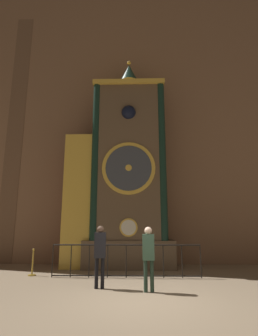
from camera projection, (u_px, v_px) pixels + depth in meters
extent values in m
plane|color=#847056|center=(142.00, 301.00, 6.47)|extent=(28.00, 28.00, 0.00)
cube|color=#846047|center=(138.00, 116.00, 14.21)|extent=(24.00, 0.30, 15.29)
cube|color=brown|center=(16.00, 129.00, 14.11)|extent=(0.90, 0.12, 13.76)
cube|color=brown|center=(129.00, 254.00, 11.59)|extent=(3.98, 1.61, 1.18)
cube|color=brown|center=(129.00, 159.00, 12.51)|extent=(3.18, 1.40, 7.46)
cube|color=gold|center=(129.00, 89.00, 13.18)|extent=(3.44, 1.54, 0.20)
cylinder|color=gold|center=(129.00, 227.00, 11.12)|extent=(0.77, 0.05, 0.77)
cylinder|color=silver|center=(129.00, 227.00, 11.09)|extent=(0.63, 0.03, 0.63)
cylinder|color=gold|center=(129.00, 168.00, 11.67)|extent=(2.39, 0.07, 2.39)
cylinder|color=#3D424C|center=(129.00, 168.00, 11.63)|extent=(2.05, 0.04, 2.05)
cylinder|color=gold|center=(129.00, 168.00, 11.61)|extent=(0.29, 0.03, 0.29)
cube|color=#3A2D21|center=(129.00, 116.00, 12.75)|extent=(0.85, 0.42, 0.85)
sphere|color=black|center=(129.00, 113.00, 12.32)|extent=(0.68, 0.68, 0.68)
cylinder|color=#142D23|center=(95.00, 156.00, 11.97)|extent=(0.35, 0.35, 7.46)
cylinder|color=#142D23|center=(162.00, 156.00, 11.89)|extent=(0.35, 0.35, 7.46)
cylinder|color=gold|center=(129.00, 85.00, 13.33)|extent=(1.01, 1.01, 0.30)
cone|color=#163227|center=(129.00, 74.00, 13.47)|extent=(0.96, 0.96, 1.01)
sphere|color=gold|center=(129.00, 63.00, 13.60)|extent=(0.20, 0.20, 0.20)
cube|color=maroon|center=(80.00, 200.00, 12.21)|extent=(1.28, 1.19, 5.98)
cube|color=gold|center=(77.00, 198.00, 11.61)|extent=(1.34, 0.06, 5.98)
cylinder|color=black|center=(53.00, 261.00, 9.51)|extent=(0.04, 0.04, 1.14)
cylinder|color=black|center=(71.00, 261.00, 9.49)|extent=(0.04, 0.04, 1.14)
cylinder|color=black|center=(89.00, 261.00, 9.47)|extent=(0.04, 0.04, 1.14)
cylinder|color=black|center=(108.00, 261.00, 9.46)|extent=(0.04, 0.04, 1.14)
cylinder|color=black|center=(126.00, 261.00, 9.44)|extent=(0.04, 0.04, 1.14)
cylinder|color=black|center=(145.00, 261.00, 9.42)|extent=(0.04, 0.04, 1.14)
cylinder|color=black|center=(163.00, 261.00, 9.41)|extent=(0.04, 0.04, 1.14)
cylinder|color=black|center=(182.00, 261.00, 9.39)|extent=(0.04, 0.04, 1.14)
cylinder|color=black|center=(201.00, 261.00, 9.37)|extent=(0.04, 0.04, 1.14)
cylinder|color=black|center=(126.00, 245.00, 9.56)|extent=(5.36, 0.05, 0.05)
cylinder|color=black|center=(126.00, 276.00, 9.33)|extent=(5.36, 0.04, 0.04)
cylinder|color=black|center=(97.00, 273.00, 7.81)|extent=(0.11, 0.11, 0.86)
cylinder|color=black|center=(103.00, 273.00, 7.80)|extent=(0.11, 0.11, 0.86)
cube|color=black|center=(100.00, 245.00, 7.98)|extent=(0.35, 0.23, 0.75)
sphere|color=brown|center=(101.00, 229.00, 8.08)|extent=(0.21, 0.21, 0.21)
cylinder|color=#213427|center=(146.00, 276.00, 7.40)|extent=(0.11, 0.11, 0.85)
cylinder|color=#213427|center=(152.00, 276.00, 7.40)|extent=(0.11, 0.11, 0.85)
cube|color=#385642|center=(148.00, 247.00, 7.57)|extent=(0.35, 0.23, 0.72)
sphere|color=beige|center=(148.00, 231.00, 7.66)|extent=(0.22, 0.22, 0.22)
cylinder|color=#B28E33|center=(32.00, 275.00, 9.69)|extent=(0.28, 0.28, 0.04)
cylinder|color=#B28E33|center=(33.00, 263.00, 9.78)|extent=(0.06, 0.06, 0.88)
sphere|color=#B28E33|center=(34.00, 250.00, 9.88)|extent=(0.09, 0.09, 0.09)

